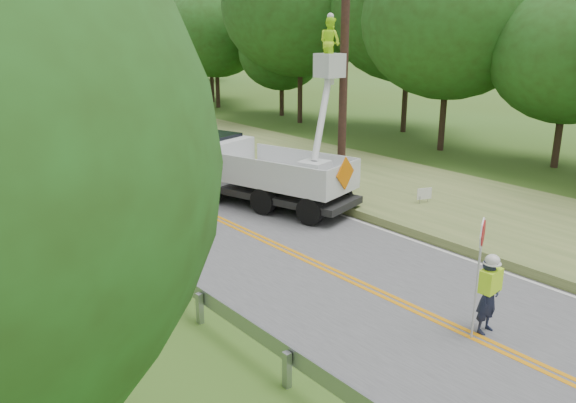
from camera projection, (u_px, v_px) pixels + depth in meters
ground at (468, 335)px, 12.08m from camera, size 140.00×140.00×0.00m
road at (159, 191)px, 22.44m from camera, size 7.20×96.00×0.03m
guardrail at (43, 191)px, 20.53m from camera, size 0.18×48.00×0.77m
utility_poles at (220, 47)px, 26.15m from camera, size 1.60×43.30×10.00m
tall_grass_verge at (298, 162)px, 26.69m from camera, size 7.00×96.00×0.30m
treeline_right at (315, 20)px, 36.70m from camera, size 12.58×53.99×11.76m
flagger at (489, 291)px, 11.89m from camera, size 1.05×0.42×2.64m
bucket_truck at (254, 161)px, 20.85m from camera, size 4.37×6.87×6.47m
suv_silver at (128, 181)px, 20.41m from camera, size 3.98×6.90×1.81m
suv_darkgrey at (11, 129)px, 31.08m from camera, size 2.64×5.69×1.61m
yard_sign at (424, 194)px, 19.96m from camera, size 0.54×0.22×0.82m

